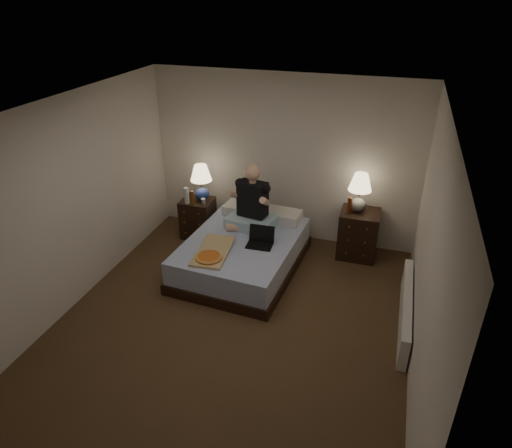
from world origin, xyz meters
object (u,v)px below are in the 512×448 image
(nightstand_left, at_px, (198,218))
(lamp_right, at_px, (359,193))
(laptop, at_px, (260,238))
(radiator, at_px, (406,309))
(bed, at_px, (242,254))
(pizza_box, at_px, (209,258))
(soda_can, at_px, (203,202))
(lamp_left, at_px, (201,183))
(nightstand_right, at_px, (358,234))
(person, at_px, (251,197))
(beer_bottle_right, at_px, (349,205))
(water_bottle, at_px, (187,196))
(beer_bottle_left, at_px, (192,198))

(nightstand_left, height_order, lamp_right, lamp_right)
(laptop, bearing_deg, radiator, -15.45)
(bed, xyz_separation_m, pizza_box, (-0.22, -0.63, 0.27))
(soda_can, distance_m, laptop, 1.27)
(lamp_right, bearing_deg, lamp_left, -176.74)
(lamp_left, bearing_deg, pizza_box, -63.71)
(lamp_right, relative_size, laptop, 1.65)
(nightstand_right, distance_m, radiator, 1.55)
(lamp_left, height_order, person, person)
(soda_can, bearing_deg, pizza_box, -64.01)
(beer_bottle_right, bearing_deg, pizza_box, -137.73)
(nightstand_left, height_order, water_bottle, water_bottle)
(water_bottle, distance_m, soda_can, 0.27)
(beer_bottle_left, height_order, laptop, beer_bottle_left)
(bed, distance_m, person, 0.79)
(nightstand_right, bearing_deg, water_bottle, -173.68)
(nightstand_right, relative_size, beer_bottle_left, 3.07)
(nightstand_left, relative_size, soda_can, 6.14)
(lamp_right, distance_m, laptop, 1.55)
(beer_bottle_left, distance_m, laptop, 1.38)
(nightstand_right, bearing_deg, beer_bottle_left, -172.56)
(soda_can, bearing_deg, laptop, -31.37)
(lamp_right, bearing_deg, pizza_box, -137.87)
(lamp_right, relative_size, soda_can, 5.60)
(beer_bottle_left, bearing_deg, beer_bottle_right, 6.79)
(soda_can, distance_m, pizza_box, 1.34)
(bed, xyz_separation_m, soda_can, (-0.81, 0.57, 0.43))
(person, bearing_deg, nightstand_right, 27.12)
(nightstand_left, bearing_deg, beer_bottle_left, -87.54)
(soda_can, distance_m, person, 0.88)
(lamp_right, bearing_deg, soda_can, -172.44)
(nightstand_left, height_order, lamp_left, lamp_left)
(beer_bottle_left, relative_size, pizza_box, 0.30)
(beer_bottle_left, bearing_deg, laptop, -25.77)
(beer_bottle_left, distance_m, person, 0.99)
(lamp_left, bearing_deg, radiator, -22.25)
(lamp_left, relative_size, beer_bottle_right, 2.43)
(bed, distance_m, lamp_left, 1.33)
(bed, distance_m, pizza_box, 0.72)
(nightstand_left, xyz_separation_m, beer_bottle_right, (2.29, 0.09, 0.51))
(water_bottle, bearing_deg, lamp_right, 7.46)
(bed, distance_m, laptop, 0.46)
(lamp_right, bearing_deg, nightstand_left, -175.69)
(water_bottle, xyz_separation_m, soda_can, (0.26, 0.03, -0.07))
(soda_can, relative_size, person, 0.11)
(nightstand_right, relative_size, laptop, 2.08)
(nightstand_right, xyz_separation_m, pizza_box, (-1.70, -1.47, 0.15))
(pizza_box, bearing_deg, beer_bottle_right, 37.29)
(nightstand_right, bearing_deg, beer_bottle_right, -158.61)
(beer_bottle_right, distance_m, radiator, 1.69)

